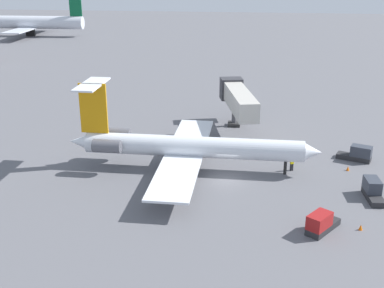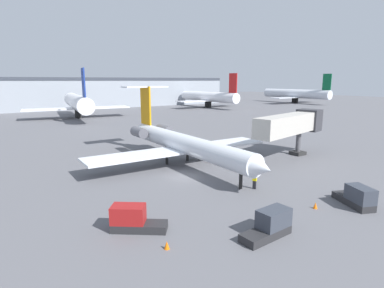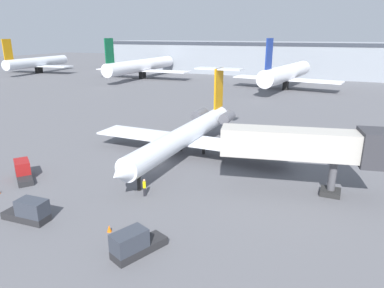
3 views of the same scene
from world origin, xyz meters
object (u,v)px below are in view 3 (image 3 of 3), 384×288
Objects in this scene: baggage_tug_lead at (23,171)px; traffic_cone_mid at (109,228)px; parked_airliner_west_mid at (142,66)px; regional_jet at (189,132)px; ground_crew_marshaller at (144,187)px; jet_bridge at (313,146)px; baggage_tug_spare at (134,244)px; parked_airliner_west_end at (38,62)px; parked_airliner_centre at (286,73)px; baggage_tug_trailing at (30,211)px.

baggage_tug_lead is 15.33m from traffic_cone_mid.
baggage_tug_lead is at bearing -66.24° from parked_airliner_west_mid.
ground_crew_marshaller is (1.11, -12.47, -2.06)m from regional_jet.
jet_bridge is 3.54× the size of baggage_tug_spare.
parked_airliner_west_end is (-99.10, 84.07, 3.27)m from baggage_tug_spare.
ground_crew_marshaller is 0.05× the size of parked_airliner_west_end.
ground_crew_marshaller is 13.85m from baggage_tug_lead.
parked_airliner_west_end is at bearing -178.08° from parked_airliner_west_mid.
parked_airliner_centre reaches higher than baggage_tug_lead.
parked_airliner_west_mid is at bearing 126.16° from regional_jet.
parked_airliner_west_end is (-95.73, 82.41, 3.84)m from traffic_cone_mid.
baggage_tug_lead is at bearing 160.27° from baggage_tug_spare.
baggage_tug_lead is 0.96× the size of baggage_tug_spare.
baggage_tug_spare is 3.80m from traffic_cone_mid.
baggage_tug_trailing reaches higher than traffic_cone_mid.
baggage_tug_trailing is 10.25m from baggage_tug_spare.
regional_jet is 20.93m from baggage_tug_trailing.
parked_airliner_west_mid is 49.34m from parked_airliner_centre.
jet_bridge is 3.67× the size of baggage_tug_trailing.
regional_jet is 53.08× the size of traffic_cone_mid.
parked_airliner_west_end is at bearing 177.91° from parked_airliner_centre.
parked_airliner_centre reaches higher than baggage_tug_trailing.
parked_airliner_west_end is at bearing 139.69° from baggage_tug_spare.
parked_airliner_centre is (49.08, -5.04, 0.11)m from parked_airliner_west_mid.
baggage_tug_spare is at bearing -19.73° from baggage_tug_lead.
regional_jet is 0.89× the size of parked_airliner_west_end.
baggage_tug_spare is 130.00m from parked_airliner_west_end.
baggage_tug_spare is 0.12× the size of parked_airliner_centre.
parked_airliner_west_end is at bearing 145.93° from regional_jet.
parked_airliner_centre is (14.21, 74.16, 3.61)m from baggage_tug_lead.
baggage_tug_spare is at bearing -2.19° from baggage_tug_trailing.
traffic_cone_mid is at bearing -18.14° from baggage_tug_lead.
parked_airliner_west_end is at bearing 141.34° from ground_crew_marshaller.
parked_airliner_west_mid is (46.30, 1.55, 0.22)m from parked_airliner_west_end.
baggage_tug_spare is at bearing -26.24° from traffic_cone_mid.
parked_airliner_centre reaches higher than parked_airliner_west_mid.
jet_bridge is at bearing -20.17° from regional_jet.
baggage_tug_spare is at bearing -58.34° from parked_airliner_west_mid.
jet_bridge is (15.02, -5.52, 1.83)m from regional_jet.
baggage_tug_spare is 7.70× the size of traffic_cone_mid.
regional_jet reaches higher than baggage_tug_spare.
regional_jet reaches higher than ground_crew_marshaller.
traffic_cone_mid is at bearing -40.72° from parked_airliner_west_end.
parked_airliner_west_mid reaches higher than baggage_tug_trailing.
baggage_tug_spare is at bearing -40.31° from parked_airliner_west_end.
regional_jet is at bearing 95.10° from ground_crew_marshaller.
baggage_tug_spare is 0.13× the size of parked_airliner_west_end.
jet_bridge is 128.83m from parked_airliner_west_end.
baggage_tug_trailing is 0.12× the size of parked_airliner_centre.
baggage_tug_trailing is at bearing -94.65° from parked_airliner_centre.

